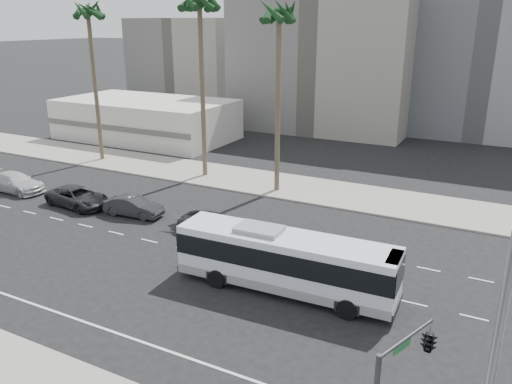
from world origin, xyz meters
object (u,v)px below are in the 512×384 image
Objects in this scene: car_c at (78,197)px; streetlight_corner at (493,371)px; traffic_signal at (424,345)px; palm_far at (88,15)px; car_d at (15,182)px; palm_mid at (200,7)px; car_b at (134,206)px; palm_near at (279,18)px; car_a at (214,223)px; city_bus at (285,260)px.

streetlight_corner is at bearing -110.65° from car_c.
traffic_signal is 47.01m from palm_far.
car_d reaches higher than car_c.
car_d is 22.72m from palm_mid.
car_c is 20.63m from palm_far.
car_b is 31.03m from streetlight_corner.
palm_far is (-8.74, 12.03, 14.29)m from car_c.
palm_near is (-18.58, 26.82, 8.73)m from streetlight_corner.
palm_near is at bearing -40.27° from car_b.
city_bus is at bearing -126.69° from car_a.
car_a is 0.49× the size of streetlight_corner.
car_c is at bearing -53.99° from palm_far.
city_bus is 9.53m from car_a.
traffic_signal is (-2.01, 2.51, -1.49)m from streetlight_corner.
palm_near is at bearing -3.12° from car_a.
car_a is at bearing 144.55° from city_bus.
palm_far is (-13.36, -0.05, -0.63)m from palm_mid.
car_c is at bearing 88.85° from car_b.
palm_mid is (-0.88, 11.66, 14.95)m from car_b.
palm_mid is (-16.17, 16.86, 13.84)m from city_bus.
palm_near reaches higher than car_d.
car_c is at bearing 88.71° from car_a.
car_d is (-28.64, 5.04, -1.04)m from city_bus.
traffic_signal is (29.45, -13.25, 3.69)m from car_c.
car_c is at bearing -139.34° from palm_near.
streetlight_corner is at bearing -111.78° from car_d.
palm_near is (-0.02, 10.63, 14.00)m from car_a.
palm_mid is at bearing 138.26° from streetlight_corner.
car_a is 28.46m from palm_far.
palm_near is at bearing -62.08° from car_d.
palm_far is (-29.53, 16.81, 13.21)m from city_bus.
palm_mid reaches higher than car_b.
palm_far reaches higher than car_a.
car_b is at bearing -124.74° from palm_near.
streetlight_corner reaches higher than city_bus.
palm_near is (-16.57, 24.31, 10.22)m from traffic_signal.
palm_near is at bearing 145.07° from traffic_signal.
palm_mid is at bearing 155.23° from traffic_signal.
palm_far is at bearing 58.60° from car_a.
streetlight_corner is 39.88m from palm_mid.
car_b is 0.29× the size of palm_far.
city_bus is 15.85m from streetlight_corner.
car_b is 19.03m from palm_near.
car_c is 19.74m from palm_mid.
palm_far is at bearing 148.37° from city_bus.
car_d reaches higher than car_a.
city_bus is 2.15× the size of car_d.
car_a is 0.32× the size of palm_near.
city_bus is at bearing -63.48° from palm_near.
streetlight_corner is 0.64× the size of palm_far.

